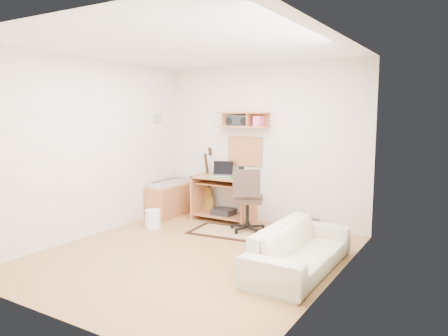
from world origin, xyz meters
The scene contains 22 objects.
floor centered at (0.00, 0.00, -0.01)m, with size 3.60×4.00×0.01m, color #AF7D48.
ceiling centered at (0.00, 0.00, 2.60)m, with size 3.60×4.00×0.01m, color white.
back_wall centered at (0.00, 2.00, 1.30)m, with size 3.60×0.01×2.60m, color beige.
left_wall centered at (-1.80, 0.00, 1.30)m, with size 0.01×4.00×2.60m, color beige.
right_wall centered at (1.80, 0.00, 1.30)m, with size 0.01×4.00×2.60m, color beige.
wall_shelf centered at (-0.30, 1.88, 1.70)m, with size 0.90×0.25×0.26m, color #BD7142.
cork_board centered at (-0.30, 1.98, 1.17)m, with size 0.64×0.03×0.49m, color tan.
wall_photo centered at (-1.79, 1.50, 1.72)m, with size 0.02×0.20×0.15m, color #4C8CBF.
desk centered at (-0.57, 1.73, 0.38)m, with size 1.00×0.55×0.75m, color #BD7142, non-canonical shape.
laptop centered at (-0.59, 1.71, 0.88)m, with size 0.33×0.33×0.25m, color silver, non-canonical shape.
speaker centered at (-0.20, 1.68, 0.85)m, with size 0.09×0.09×0.20m, color black.
desk_lamp centered at (-0.42, 1.87, 0.88)m, with size 0.09×0.09×0.27m, color black, non-canonical shape.
pencil_cup centered at (-0.28, 1.83, 0.80)m, with size 0.07×0.07×0.10m, color #3840A9.
boombox centered at (-0.36, 1.87, 1.68)m, with size 0.38×0.17×0.19m, color black.
rug centered at (-0.15, 1.14, 0.01)m, with size 1.09×0.73×0.01m, color beige.
task_chair centered at (0.10, 1.34, 0.50)m, with size 0.51×0.51×1.00m, color #33261E, non-canonical shape.
cabinet centered at (-1.58, 1.55, 0.28)m, with size 0.40×0.90×0.55m, color #BD7142.
music_keyboard centered at (-1.58, 1.55, 0.59)m, with size 0.26×0.84×0.07m, color #B2B5BA.
guitar centered at (-1.01, 1.86, 0.61)m, with size 0.32×0.20×1.21m, color #A47B32, non-canonical shape.
waste_basket centered at (-1.28, 0.73, 0.15)m, with size 0.24×0.24×0.29m, color white.
printer centered at (0.85, 1.71, 0.08)m, with size 0.48×0.37×0.18m, color #A5A8AA.
sofa centered at (1.38, 0.23, 0.35)m, with size 1.79×0.52×0.70m, color beige.
Camera 1 is at (3.07, -4.26, 1.82)m, focal length 33.87 mm.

